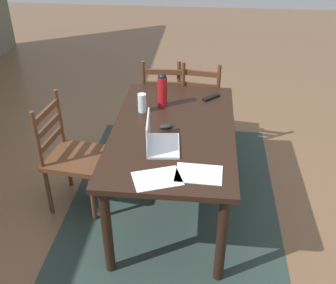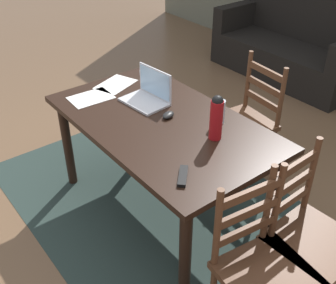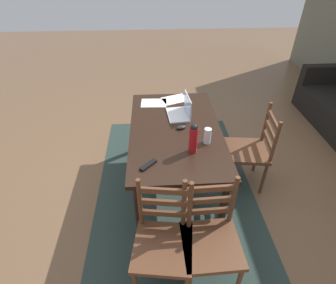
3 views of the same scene
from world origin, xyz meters
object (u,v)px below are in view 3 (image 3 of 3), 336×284
object	(u,v)px
drinking_glass	(207,136)
chair_far_head	(250,150)
dining_table	(175,137)
chair_right_near	(163,242)
water_bottle	(194,138)
chair_right_far	(210,239)
laptop	(182,110)
tv_remote	(148,165)
computer_mouse	(181,127)

from	to	relation	value
drinking_glass	chair_far_head	bearing A→B (deg)	113.87
dining_table	chair_right_near	distance (m)	1.11
water_bottle	drinking_glass	xyz separation A→B (m)	(-0.12, 0.15, -0.07)
chair_right_near	drinking_glass	xyz separation A→B (m)	(-0.82, 0.45, 0.39)
dining_table	chair_right_far	size ratio (longest dim) A/B	1.65
laptop	tv_remote	xyz separation A→B (m)	(0.81, -0.37, -0.05)
water_bottle	tv_remote	bearing A→B (deg)	-66.27
computer_mouse	water_bottle	bearing A→B (deg)	-9.14
drinking_glass	dining_table	bearing A→B (deg)	-132.27
dining_table	laptop	world-z (taller)	laptop
chair_right_far	tv_remote	size ratio (longest dim) A/B	5.59
dining_table	water_bottle	bearing A→B (deg)	18.57
chair_far_head	computer_mouse	distance (m)	0.84
water_bottle	tv_remote	xyz separation A→B (m)	(0.18, -0.40, -0.14)
chair_far_head	chair_right_far	bearing A→B (deg)	-31.26
chair_right_far	computer_mouse	size ratio (longest dim) A/B	9.50
chair_far_head	computer_mouse	xyz separation A→B (m)	(-0.00, -0.77, 0.33)
chair_far_head	drinking_glass	xyz separation A→B (m)	(0.25, -0.56, 0.39)
chair_right_near	computer_mouse	size ratio (longest dim) A/B	9.50
laptop	computer_mouse	distance (m)	0.27
drinking_glass	computer_mouse	bearing A→B (deg)	-138.78
chair_right_far	drinking_glass	xyz separation A→B (m)	(-0.82, 0.09, 0.39)
dining_table	computer_mouse	size ratio (longest dim) A/B	15.68
chair_right_far	water_bottle	xyz separation A→B (m)	(-0.70, -0.06, 0.46)
chair_right_near	water_bottle	size ratio (longest dim) A/B	3.31
dining_table	laptop	bearing A→B (deg)	160.67
chair_right_far	water_bottle	bearing A→B (deg)	-175.27
drinking_glass	water_bottle	bearing A→B (deg)	-51.33
chair_right_near	chair_right_far	size ratio (longest dim) A/B	1.00
chair_right_far	laptop	size ratio (longest dim) A/B	2.80
drinking_glass	tv_remote	distance (m)	0.63
chair_far_head	tv_remote	bearing A→B (deg)	-63.89
dining_table	chair_right_far	distance (m)	1.11
dining_table	tv_remote	bearing A→B (deg)	-26.81
laptop	computer_mouse	xyz separation A→B (m)	(0.26, -0.04, -0.04)
dining_table	chair_far_head	distance (m)	0.86
drinking_glass	laptop	bearing A→B (deg)	-160.41
dining_table	water_bottle	xyz separation A→B (m)	(0.37, 0.12, 0.25)
drinking_glass	computer_mouse	distance (m)	0.34
chair_far_head	tv_remote	size ratio (longest dim) A/B	5.59
laptop	tv_remote	distance (m)	0.89
drinking_glass	tv_remote	bearing A→B (deg)	-61.71
laptop	tv_remote	world-z (taller)	laptop
laptop	drinking_glass	world-z (taller)	laptop
laptop	chair_right_far	bearing A→B (deg)	3.86
chair_far_head	tv_remote	world-z (taller)	chair_far_head
chair_far_head	laptop	xyz separation A→B (m)	(-0.27, -0.74, 0.37)
chair_right_far	laptop	distance (m)	1.39
chair_far_head	computer_mouse	bearing A→B (deg)	-90.36
drinking_glass	chair_right_near	bearing A→B (deg)	-28.89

